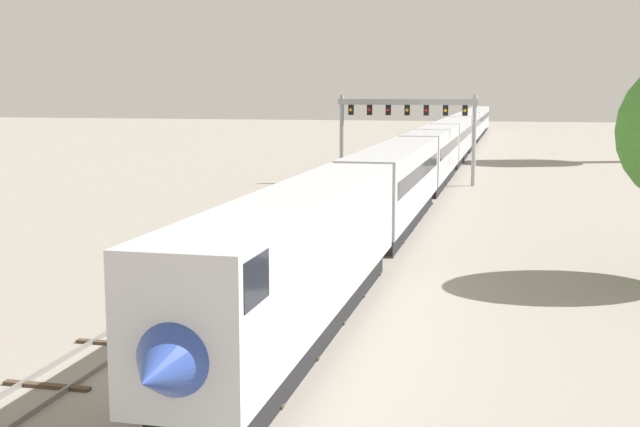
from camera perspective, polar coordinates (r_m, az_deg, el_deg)
The scene contains 5 objects.
ground_plane at distance 24.94m, azimuth -8.70°, elevation -10.75°, with size 400.00×400.00×0.00m, color gray.
track_main at distance 82.50m, azimuth 8.30°, elevation 2.74°, with size 2.60×200.00×0.16m.
track_near at distance 63.56m, azimuth 1.80°, elevation 1.14°, with size 2.60×160.00×0.16m.
passenger_train at distance 96.26m, azimuth 9.06°, elevation 5.05°, with size 3.04×160.29×4.80m.
signal_gantry at distance 72.79m, azimuth 5.96°, elevation 6.49°, with size 12.10×0.49×7.72m.
Camera 1 is at (8.90, -21.81, 8.16)m, focal length 46.86 mm.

